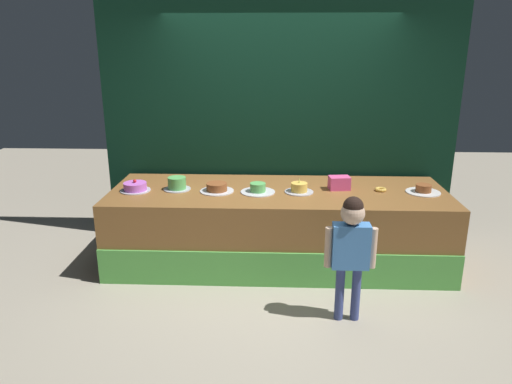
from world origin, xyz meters
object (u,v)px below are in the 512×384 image
Objects in this scene: donut at (381,189)px; cake_far_right at (423,190)px; pink_box at (339,183)px; cake_center_left at (217,188)px; cake_left at (177,184)px; cake_center_right at (258,189)px; cake_far_left at (135,187)px; cake_right at (299,188)px; child_figure at (351,242)px.

cake_far_right reaches higher than donut.
donut is (0.41, -0.04, -0.05)m from pink_box.
cake_center_left is 1.00× the size of cake_far_right.
cake_left is at bearing 173.16° from cake_center_left.
donut is 0.41m from cake_far_right.
donut is at bearing 4.66° from cake_center_right.
cake_far_left is at bearing -177.67° from donut.
cake_center_right is 1.02× the size of cake_far_right.
pink_box is at bearing 16.50° from cake_right.
pink_box is at bearing 87.73° from child_figure.
child_figure is 1.95m from cake_left.
donut is 2.06m from cake_left.
cake_left is at bearing -178.99° from donut.
child_figure is 2.27m from cake_far_left.
cake_right is (-0.82, -0.08, 0.03)m from donut.
cake_right reaches higher than cake_center_right.
cake_center_right is (-0.78, 1.03, 0.12)m from child_figure.
cake_center_right is at bearing -2.09° from cake_center_left.
pink_box is 0.42m from donut.
cake_far_left is at bearing 152.98° from child_figure.
cake_far_right is (0.87, 1.09, 0.11)m from child_figure.
child_figure is 5.17× the size of pink_box.
child_figure is 1.29m from cake_center_right.
cake_far_right is (0.82, -0.08, -0.04)m from pink_box.
pink_box is 0.61× the size of cake_center_left.
cake_right reaches higher than donut.
cake_far_left is at bearing 180.00° from cake_center_right.
pink_box is 0.72× the size of cake_right.
child_figure is 9.27× the size of donut.
cake_far_right is at bearing 1.21° from cake_far_left.
cake_far_left is 1.06× the size of cake_right.
cake_right is at bearing 109.25° from child_figure.
pink_box reaches higher than donut.
cake_right is (1.65, 0.02, 0.00)m from cake_far_left.
cake_center_right reaches higher than cake_far_right.
cake_left is 0.95× the size of cake_right.
cake_far_right is at bearing 51.34° from child_figure.
donut is 1.24m from cake_center_right.
cake_far_left is 1.11× the size of cake_left.
child_figure is at bearing -92.27° from pink_box.
donut is (0.46, 1.13, 0.10)m from child_figure.
cake_center_right reaches higher than donut.
cake_right is at bearing 0.70° from cake_far_left.
pink_box is at bearing 174.35° from cake_far_right.
child_figure is at bearing -112.12° from donut.
pink_box reaches higher than cake_far_left.
cake_far_right is (2.47, -0.00, -0.03)m from cake_left.
cake_left is at bearing 8.88° from cake_far_left.
cake_left is at bearing 179.92° from cake_far_right.
donut is at bearing 174.46° from cake_far_right.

